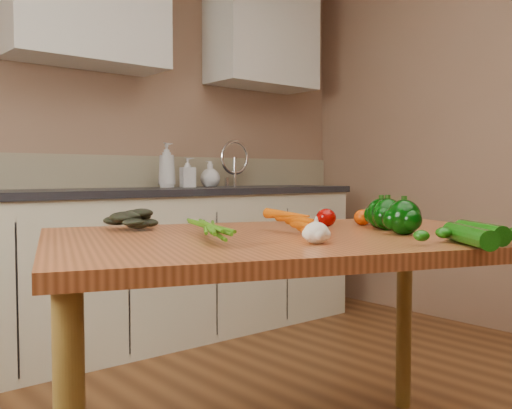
{
  "coord_description": "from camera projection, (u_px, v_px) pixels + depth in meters",
  "views": [
    {
      "loc": [
        -1.45,
        -0.77,
        0.98
      ],
      "look_at": [
        -0.18,
        0.74,
        0.88
      ],
      "focal_mm": 40.0,
      "sensor_mm": 36.0,
      "label": 1
    }
  ],
  "objects": [
    {
      "name": "room",
      "position": [
        431.0,
        82.0,
        1.64
      ],
      "size": [
        4.04,
        5.04,
        2.64
      ],
      "color": "brown",
      "rests_on": "ground"
    },
    {
      "name": "counter_run",
      "position": [
        150.0,
        263.0,
        3.36
      ],
      "size": [
        2.84,
        0.64,
        1.14
      ],
      "color": "beige",
      "rests_on": "ground"
    },
    {
      "name": "upper_cabinets",
      "position": [
        180.0,
        20.0,
        3.58
      ],
      "size": [
        2.15,
        0.35,
        0.7
      ],
      "color": "silver",
      "rests_on": "room"
    },
    {
      "name": "table",
      "position": [
        295.0,
        263.0,
        1.76
      ],
      "size": [
        1.73,
        1.41,
        0.8
      ],
      "rotation": [
        0.0,
        0.0,
        -0.35
      ],
      "color": "#AB5B31",
      "rests_on": "ground"
    },
    {
      "name": "soap_bottle_a",
      "position": [
        167.0,
        165.0,
        3.54
      ],
      "size": [
        0.14,
        0.14,
        0.28
      ],
      "primitive_type": "imported",
      "rotation": [
        0.0,
        0.0,
        1.9
      ],
      "color": "silver",
      "rests_on": "counter_run"
    },
    {
      "name": "soap_bottle_b",
      "position": [
        188.0,
        173.0,
        3.58
      ],
      "size": [
        0.11,
        0.1,
        0.19
      ],
      "primitive_type": "imported",
      "rotation": [
        0.0,
        0.0,
        1.31
      ],
      "color": "silver",
      "rests_on": "counter_run"
    },
    {
      "name": "soap_bottle_c",
      "position": [
        210.0,
        174.0,
        3.72
      ],
      "size": [
        0.16,
        0.16,
        0.17
      ],
      "primitive_type": "imported",
      "rotation": [
        0.0,
        0.0,
        3.43
      ],
      "color": "silver",
      "rests_on": "counter_run"
    },
    {
      "name": "carrot_bunch",
      "position": [
        271.0,
        224.0,
        1.7
      ],
      "size": [
        0.33,
        0.3,
        0.07
      ],
      "primitive_type": null,
      "rotation": [
        0.0,
        0.0,
        -0.35
      ],
      "color": "#C65004",
      "rests_on": "table"
    },
    {
      "name": "leafy_greens",
      "position": [
        138.0,
        214.0,
        1.89
      ],
      "size": [
        0.21,
        0.19,
        0.11
      ],
      "primitive_type": null,
      "color": "black",
      "rests_on": "table"
    },
    {
      "name": "garlic_bulb",
      "position": [
        316.0,
        233.0,
        1.51
      ],
      "size": [
        0.07,
        0.07,
        0.06
      ],
      "primitive_type": "ellipsoid",
      "color": "white",
      "rests_on": "table"
    },
    {
      "name": "pepper_a",
      "position": [
        387.0,
        214.0,
        1.89
      ],
      "size": [
        0.1,
        0.1,
        0.1
      ],
      "primitive_type": "sphere",
      "color": "#022F03",
      "rests_on": "table"
    },
    {
      "name": "pepper_b",
      "position": [
        381.0,
        214.0,
        1.95
      ],
      "size": [
        0.1,
        0.1,
        0.1
      ],
      "primitive_type": "sphere",
      "color": "#022F03",
      "rests_on": "table"
    },
    {
      "name": "pepper_c",
      "position": [
        404.0,
        217.0,
        1.74
      ],
      "size": [
        0.11,
        0.11,
        0.11
      ],
      "primitive_type": "sphere",
      "color": "#022F03",
      "rests_on": "table"
    },
    {
      "name": "tomato_a",
      "position": [
        326.0,
        218.0,
        2.0
      ],
      "size": [
        0.07,
        0.07,
        0.06
      ],
      "primitive_type": "ellipsoid",
      "color": "#880402",
      "rests_on": "table"
    },
    {
      "name": "tomato_b",
      "position": [
        362.0,
        217.0,
        2.06
      ],
      "size": [
        0.06,
        0.06,
        0.06
      ],
      "primitive_type": "ellipsoid",
      "color": "#BE3C04",
      "rests_on": "table"
    },
    {
      "name": "tomato_c",
      "position": [
        375.0,
        216.0,
        2.09
      ],
      "size": [
        0.07,
        0.07,
        0.06
      ],
      "primitive_type": "ellipsoid",
      "color": "#BE3C04",
      "rests_on": "table"
    },
    {
      "name": "zucchini_a",
      "position": [
        481.0,
        232.0,
        1.55
      ],
      "size": [
        0.16,
        0.21,
        0.05
      ],
      "primitive_type": "cylinder",
      "rotation": [
        1.57,
        0.0,
        -0.56
      ],
      "color": "#0C4D08",
      "rests_on": "table"
    },
    {
      "name": "zucchini_b",
      "position": [
        469.0,
        235.0,
        1.47
      ],
      "size": [
        0.19,
        0.23,
        0.05
      ],
      "primitive_type": "cylinder",
      "rotation": [
        1.57,
        0.0,
        -0.66
      ],
      "color": "#0C4D08",
      "rests_on": "table"
    }
  ]
}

